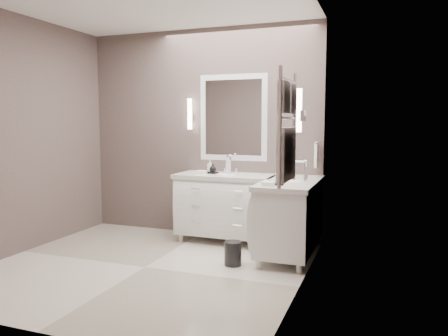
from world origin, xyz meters
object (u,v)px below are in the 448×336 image
(vanity_back, at_px, (226,203))
(vanity_right, at_px, (290,213))
(towel_ladder, at_px, (287,135))
(waste_bin, at_px, (233,253))

(vanity_back, distance_m, vanity_right, 0.93)
(towel_ladder, distance_m, waste_bin, 1.65)
(vanity_back, height_order, vanity_right, same)
(vanity_back, height_order, waste_bin, vanity_back)
(vanity_right, xyz_separation_m, towel_ladder, (0.23, -1.30, 0.91))
(waste_bin, bearing_deg, towel_ladder, -47.23)
(vanity_back, distance_m, waste_bin, 1.00)
(vanity_right, height_order, towel_ladder, towel_ladder)
(towel_ladder, bearing_deg, vanity_right, 99.84)
(vanity_back, xyz_separation_m, vanity_right, (0.88, -0.33, 0.00))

